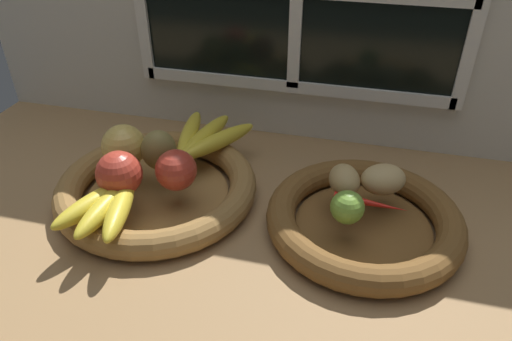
# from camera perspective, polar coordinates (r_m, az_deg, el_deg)

# --- Properties ---
(ground_plane) EXTENTS (1.40, 0.90, 0.03)m
(ground_plane) POSITION_cam_1_polar(r_m,az_deg,el_deg) (0.83, 0.59, -6.04)
(ground_plane) COLOR #9E774C
(back_wall) EXTENTS (1.40, 0.05, 0.55)m
(back_wall) POSITION_cam_1_polar(r_m,az_deg,el_deg) (0.96, 5.18, 19.41)
(back_wall) COLOR silver
(back_wall) RESTS_ON ground_plane
(fruit_bowl_left) EXTENTS (0.36, 0.36, 0.05)m
(fruit_bowl_left) POSITION_cam_1_polar(r_m,az_deg,el_deg) (0.86, -11.86, -1.96)
(fruit_bowl_left) COLOR olive
(fruit_bowl_left) RESTS_ON ground_plane
(fruit_bowl_right) EXTENTS (0.32, 0.32, 0.05)m
(fruit_bowl_right) POSITION_cam_1_polar(r_m,az_deg,el_deg) (0.79, 12.97, -5.74)
(fruit_bowl_right) COLOR brown
(fruit_bowl_right) RESTS_ON ground_plane
(apple_red_front) EXTENTS (0.08, 0.08, 0.08)m
(apple_red_front) POSITION_cam_1_polar(r_m,az_deg,el_deg) (0.80, -16.29, -0.38)
(apple_red_front) COLOR #B73828
(apple_red_front) RESTS_ON fruit_bowl_left
(apple_golden_left) EXTENTS (0.08, 0.08, 0.08)m
(apple_golden_left) POSITION_cam_1_polar(r_m,az_deg,el_deg) (0.87, -15.76, 2.87)
(apple_golden_left) COLOR #DBB756
(apple_golden_left) RESTS_ON fruit_bowl_left
(apple_red_right) EXTENTS (0.07, 0.07, 0.07)m
(apple_red_right) POSITION_cam_1_polar(r_m,az_deg,el_deg) (0.79, -9.69, 0.05)
(apple_red_right) COLOR #B73828
(apple_red_right) RESTS_ON fruit_bowl_left
(pear_brown) EXTENTS (0.08, 0.08, 0.08)m
(pear_brown) POSITION_cam_1_polar(r_m,az_deg,el_deg) (0.85, -11.72, 2.44)
(pear_brown) COLOR olive
(pear_brown) RESTS_ON fruit_bowl_left
(banana_bunch_front) EXTENTS (0.12, 0.17, 0.03)m
(banana_bunch_front) POSITION_cam_1_polar(r_m,az_deg,el_deg) (0.77, -17.64, -4.02)
(banana_bunch_front) COLOR yellow
(banana_bunch_front) RESTS_ON fruit_bowl_left
(banana_bunch_back) EXTENTS (0.16, 0.20, 0.03)m
(banana_bunch_back) POSITION_cam_1_polar(r_m,az_deg,el_deg) (0.91, -6.42, 3.98)
(banana_bunch_back) COLOR yellow
(banana_bunch_back) RESTS_ON fruit_bowl_left
(potato_back) EXTENTS (0.09, 0.09, 0.05)m
(potato_back) POSITION_cam_1_polar(r_m,az_deg,el_deg) (0.80, 15.19, -1.04)
(potato_back) COLOR tan
(potato_back) RESTS_ON fruit_bowl_right
(potato_oblong) EXTENTS (0.07, 0.08, 0.05)m
(potato_oblong) POSITION_cam_1_polar(r_m,az_deg,el_deg) (0.79, 10.67, -1.15)
(potato_oblong) COLOR tan
(potato_oblong) RESTS_ON fruit_bowl_right
(lime_near) EXTENTS (0.05, 0.05, 0.05)m
(lime_near) POSITION_cam_1_polar(r_m,az_deg,el_deg) (0.73, 11.03, -4.41)
(lime_near) COLOR #7AAD3D
(lime_near) RESTS_ON fruit_bowl_right
(chili_pepper) EXTENTS (0.12, 0.03, 0.02)m
(chili_pepper) POSITION_cam_1_polar(r_m,az_deg,el_deg) (0.77, 13.72, -3.83)
(chili_pepper) COLOR red
(chili_pepper) RESTS_ON fruit_bowl_right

